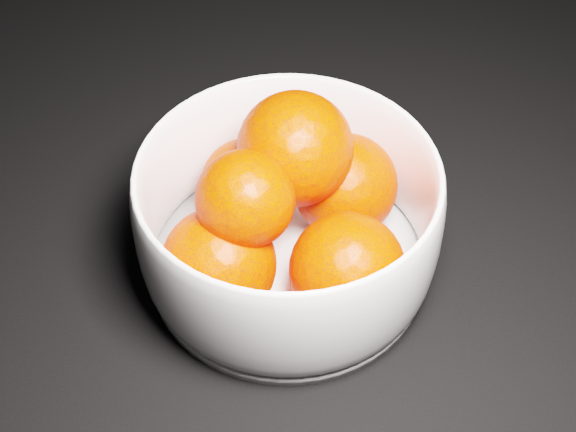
{
  "coord_description": "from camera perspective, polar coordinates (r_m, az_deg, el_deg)",
  "views": [
    {
      "loc": [
        0.22,
        -0.16,
        0.51
      ],
      "look_at": [
        0.25,
        0.25,
        0.06
      ],
      "focal_mm": 50.0,
      "sensor_mm": 36.0,
      "label": 1
    }
  ],
  "objects": [
    {
      "name": "orange_pile",
      "position": [
        0.6,
        0.07,
        0.51
      ],
      "size": [
        0.19,
        0.17,
        0.13
      ],
      "color": "#FC2700",
      "rests_on": "bowl"
    },
    {
      "name": "bowl",
      "position": [
        0.61,
        0.0,
        -0.36
      ],
      "size": [
        0.23,
        0.23,
        0.11
      ],
      "rotation": [
        0.0,
        0.0,
        -0.4
      ],
      "color": "white",
      "rests_on": "ground"
    }
  ]
}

